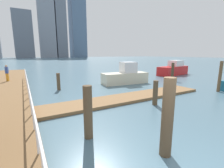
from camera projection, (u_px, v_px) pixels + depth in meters
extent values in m
plane|color=#476675|center=(52.00, 77.00, 21.16)|extent=(300.00, 300.00, 0.00)
cube|color=olive|center=(128.00, 98.00, 10.99)|extent=(12.85, 2.00, 0.18)
cylinder|color=white|center=(37.00, 136.00, 4.23)|extent=(0.06, 0.06, 1.05)
cylinder|color=white|center=(33.00, 116.00, 5.61)|extent=(0.06, 0.06, 1.05)
cylinder|color=white|center=(31.00, 104.00, 6.99)|extent=(0.06, 0.06, 1.05)
cylinder|color=white|center=(29.00, 96.00, 8.37)|extent=(0.06, 0.06, 1.05)
cylinder|color=white|center=(28.00, 90.00, 9.74)|extent=(0.06, 0.06, 1.05)
cylinder|color=white|center=(27.00, 85.00, 11.12)|extent=(0.06, 0.06, 1.05)
cylinder|color=white|center=(27.00, 82.00, 12.50)|extent=(0.06, 0.06, 1.05)
cylinder|color=white|center=(26.00, 79.00, 13.88)|extent=(0.06, 0.06, 1.05)
cylinder|color=white|center=(26.00, 77.00, 15.25)|extent=(0.06, 0.06, 1.05)
cylinder|color=white|center=(26.00, 75.00, 16.63)|extent=(0.06, 0.06, 1.05)
cylinder|color=white|center=(25.00, 73.00, 18.01)|extent=(0.06, 0.06, 1.05)
cylinder|color=white|center=(29.00, 89.00, 7.58)|extent=(0.06, 24.24, 0.06)
cylinder|color=brown|center=(155.00, 93.00, 9.62)|extent=(0.31, 0.31, 1.54)
cylinder|color=brown|center=(220.00, 77.00, 12.96)|extent=(0.25, 0.25, 2.57)
cylinder|color=brown|center=(167.00, 118.00, 4.68)|extent=(0.36, 0.36, 2.47)
cylinder|color=brown|center=(88.00, 112.00, 5.74)|extent=(0.33, 0.33, 2.02)
cylinder|color=brown|center=(58.00, 82.00, 13.62)|extent=(0.30, 0.30, 1.50)
cylinder|color=#473826|center=(172.00, 72.00, 18.53)|extent=(0.32, 0.32, 2.12)
cube|color=beige|center=(125.00, 78.00, 16.73)|extent=(5.07, 2.14, 1.17)
cube|color=white|center=(128.00, 67.00, 16.67)|extent=(1.64, 1.49, 1.14)
cube|color=red|center=(173.00, 71.00, 23.74)|extent=(6.07, 2.84, 1.29)
cube|color=white|center=(176.00, 63.00, 23.98)|extent=(2.42, 1.85, 0.90)
cube|color=orange|center=(8.00, 77.00, 15.90)|extent=(0.26, 0.32, 0.80)
cube|color=#334C99|center=(7.00, 70.00, 15.76)|extent=(0.29, 0.40, 0.64)
sphere|color=tan|center=(6.00, 66.00, 15.68)|extent=(0.22, 0.22, 0.22)
cube|color=slate|center=(24.00, 35.00, 123.31)|extent=(13.84, 10.26, 36.44)
cube|color=gray|center=(47.00, 24.00, 131.07)|extent=(13.12, 7.04, 56.80)
cube|color=slate|center=(60.00, 17.00, 135.78)|extent=(9.32, 6.83, 70.27)
cube|color=slate|center=(77.00, 13.00, 147.75)|extent=(14.14, 12.95, 82.50)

